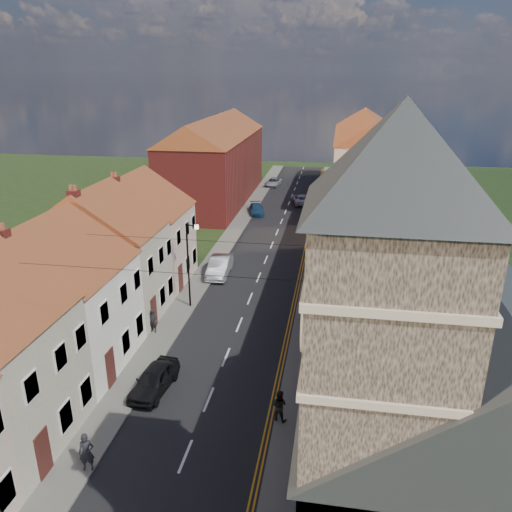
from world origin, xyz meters
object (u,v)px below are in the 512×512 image
at_px(pedestrian_left, 86,452).
at_px(car_distant_b, 301,199).
at_px(car_mid, 220,266).
at_px(car_far, 257,209).
at_px(church, 440,404).
at_px(pedestrian_right, 279,405).
at_px(lamppost, 189,260).
at_px(car_near, 154,380).
at_px(car_distant, 273,182).
at_px(pedestrian_left_b, 153,321).

xyz_separation_m(pedestrian_left, car_distant_b, (5.20, 45.47, -0.38)).
distance_m(car_mid, car_far, 18.43).
height_order(church, car_mid, church).
bearing_deg(pedestrian_right, lamppost, -39.05).
distance_m(car_near, car_distant, 49.14).
distance_m(car_distant, car_distant_b, 10.56).
bearing_deg(lamppost, car_mid, 84.25).
bearing_deg(pedestrian_left_b, church, -30.39).
xyz_separation_m(church, pedestrian_left, (-13.06, 1.21, -4.90)).
bearing_deg(church, pedestrian_left, 174.71).
distance_m(church, car_near, 15.09).
bearing_deg(pedestrian_left, church, -21.41).
bearing_deg(car_distant_b, pedestrian_left, 71.49).
bearing_deg(pedestrian_right, car_distant_b, -70.14).
bearing_deg(pedestrian_right, car_far, -62.23).
bearing_deg(car_distant, pedestrian_left, -82.93).
bearing_deg(lamppost, car_near, -84.94).
xyz_separation_m(lamppost, car_far, (0.61, 24.51, -2.98)).
distance_m(lamppost, pedestrian_right, 13.63).
distance_m(pedestrian_right, car_distant_b, 41.13).
xyz_separation_m(church, lamppost, (-13.17, 16.68, -2.34)).
distance_m(lamppost, pedestrian_left, 15.68).
height_order(car_near, pedestrian_right, pedestrian_right).
xyz_separation_m(car_near, car_far, (-0.25, 34.20, -0.09)).
height_order(church, pedestrian_left, church).
bearing_deg(church, pedestrian_right, 135.29).
height_order(car_distant, pedestrian_left, pedestrian_left).
bearing_deg(pedestrian_left, car_near, 66.53).
bearing_deg(car_mid, car_distant_b, 76.55).
bearing_deg(car_distant, lamppost, -83.29).
bearing_deg(church, pedestrian_left_b, 138.76).
relative_size(car_distant, car_distant_b, 0.94).
distance_m(car_mid, pedestrian_left, 21.55).
xyz_separation_m(lamppost, car_near, (0.86, -9.69, -2.89)).
distance_m(lamppost, pedestrian_left_b, 4.96).
relative_size(church, pedestrian_right, 9.52).
relative_size(lamppost, car_far, 1.56).
xyz_separation_m(lamppost, car_distant, (0.61, 39.45, -2.97)).
xyz_separation_m(car_far, pedestrian_left_b, (-1.90, -28.51, 0.34)).
distance_m(car_mid, pedestrian_left_b, 10.25).
xyz_separation_m(pedestrian_left, pedestrian_right, (7.40, 4.39, -0.06)).
bearing_deg(pedestrian_left_b, pedestrian_left, -72.19).
bearing_deg(car_mid, church, -63.43).
distance_m(car_near, pedestrian_right, 6.80).
distance_m(car_near, car_distant_b, 39.94).
bearing_deg(car_near, church, -23.76).
xyz_separation_m(car_mid, pedestrian_left_b, (-1.90, -10.08, 0.16)).
xyz_separation_m(church, pedestrian_left_b, (-14.46, 12.68, -4.98)).
height_order(lamppost, car_mid, lamppost).
distance_m(car_distant_b, pedestrian_left_b, 34.64).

